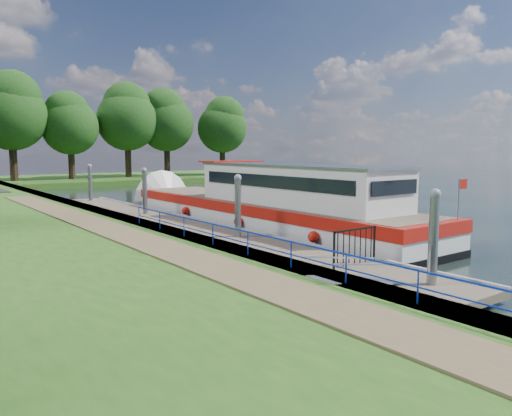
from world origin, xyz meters
TOP-DOWN VIEW (x-y plane):
  - ground at (0.00, 0.00)m, footprint 160.00×160.00m
  - bank_edge at (-2.55, 15.00)m, footprint 1.10×90.00m
  - far_bank at (12.00, 52.00)m, footprint 60.00×18.00m
  - footpath at (-4.40, 8.00)m, footprint 1.60×40.00m
  - blue_fence at (-2.75, 3.00)m, footprint 0.04×18.04m
  - pontoon at (0.00, 13.00)m, footprint 2.50×30.00m
  - mooring_piles at (0.00, 13.00)m, footprint 0.30×27.30m
  - gangway at (-1.85, 0.50)m, footprint 2.58×1.00m
  - gate_panel at (-0.00, 2.20)m, footprint 1.85×0.05m
  - barge at (3.60, 12.02)m, footprint 4.36×21.15m

SIDE VIEW (x-z plane):
  - ground at x=0.00m, z-range 0.00..0.00m
  - pontoon at x=0.00m, z-range -0.10..0.46m
  - far_bank at x=12.00m, z-range 0.00..0.60m
  - bank_edge at x=-2.55m, z-range 0.00..0.78m
  - gangway at x=-1.85m, z-range 0.16..1.09m
  - footpath at x=-4.40m, z-range 0.78..0.83m
  - barge at x=3.60m, z-range -1.30..3.48m
  - gate_panel at x=0.00m, z-range 0.57..1.72m
  - mooring_piles at x=0.00m, z-range -0.50..3.05m
  - blue_fence at x=-2.75m, z-range 0.95..1.67m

